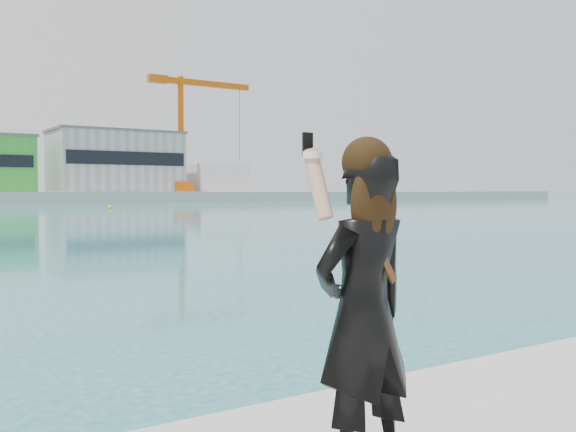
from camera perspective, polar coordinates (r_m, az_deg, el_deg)
name	(u,v)px	position (r m, az deg, el deg)	size (l,w,h in m)	color
warehouse_grey_right	(116,161)	(137.69, -15.08, 4.71)	(25.50, 15.35, 12.50)	gray
ancillary_shed	(215,178)	(144.17, -6.47, 3.37)	(12.00, 10.00, 6.00)	silver
dock_crane	(186,129)	(137.35, -9.04, 7.61)	(23.00, 4.00, 24.00)	#CC540C
flagpole_right	(31,167)	(126.31, -21.84, 4.07)	(1.28, 0.16, 8.00)	silver
buoy_near	(110,209)	(82.71, -15.52, 0.64)	(0.50, 0.50, 0.50)	yellow
woman	(364,305)	(3.30, 6.74, -7.82)	(0.64, 0.44, 1.76)	black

